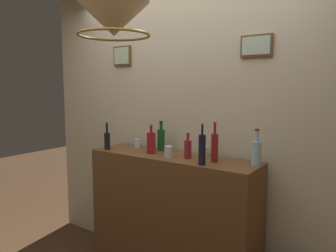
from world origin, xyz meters
name	(u,v)px	position (x,y,z in m)	size (l,w,h in m)	color
panelled_rear_partition	(189,107)	(0.00, 1.10, 1.48)	(3.38, 0.15, 2.81)	beige
bar_shelf_unit	(171,219)	(0.00, 0.82, 0.55)	(1.47, 0.40, 1.10)	brown
liquor_bottle_gin	(161,139)	(-0.19, 0.94, 1.20)	(0.07, 0.07, 0.26)	#195224
liquor_bottle_scotch	(202,149)	(0.36, 0.68, 1.21)	(0.05, 0.05, 0.31)	black
liquor_bottle_rum	(107,140)	(-0.62, 0.70, 1.18)	(0.05, 0.05, 0.25)	black
liquor_bottle_whiskey	(188,149)	(0.17, 0.80, 1.18)	(0.06, 0.06, 0.20)	maroon
liquor_bottle_bourbon	(215,147)	(0.39, 0.82, 1.21)	(0.05, 0.05, 0.30)	maroon
liquor_bottle_brandy	(256,152)	(0.69, 0.90, 1.20)	(0.07, 0.07, 0.26)	#A3CFE0
liquor_bottle_sherry	(151,142)	(-0.19, 0.80, 1.19)	(0.08, 0.08, 0.25)	maroon
glass_tumbler_rocks	(203,151)	(0.21, 0.97, 1.14)	(0.08, 0.08, 0.08)	silver
glass_tumbler_highball	(169,152)	(0.02, 0.75, 1.14)	(0.07, 0.07, 0.09)	silver
glass_tumbler_shot	(138,143)	(-0.46, 0.93, 1.14)	(0.06, 0.06, 0.08)	silver
pendant_lamp	(114,20)	(0.05, 0.12, 2.06)	(0.44, 0.44, 0.65)	beige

